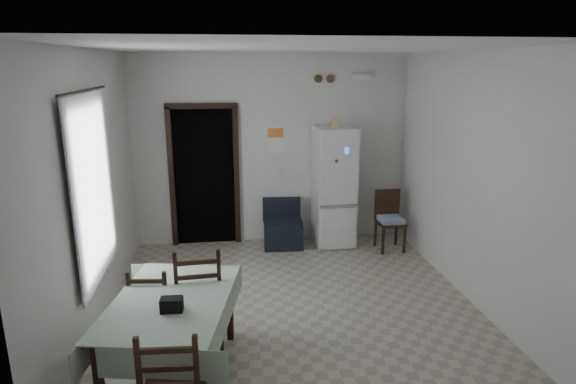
# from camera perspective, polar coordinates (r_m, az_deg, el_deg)

# --- Properties ---
(ground) EXTENTS (4.50, 4.50, 0.00)m
(ground) POSITION_cam_1_polar(r_m,az_deg,el_deg) (5.78, 0.70, -13.36)
(ground) COLOR #A89D89
(ground) RESTS_ON ground
(ceiling) EXTENTS (4.20, 4.50, 0.02)m
(ceiling) POSITION_cam_1_polar(r_m,az_deg,el_deg) (5.08, 0.81, 16.74)
(ceiling) COLOR white
(ceiling) RESTS_ON ground
(wall_back) EXTENTS (4.20, 0.02, 2.90)m
(wall_back) POSITION_cam_1_polar(r_m,az_deg,el_deg) (7.43, -1.85, 4.97)
(wall_back) COLOR silver
(wall_back) RESTS_ON ground
(wall_front) EXTENTS (4.20, 0.02, 2.90)m
(wall_front) POSITION_cam_1_polar(r_m,az_deg,el_deg) (3.16, 6.94, -9.38)
(wall_front) COLOR silver
(wall_front) RESTS_ON ground
(wall_left) EXTENTS (0.02, 4.50, 2.90)m
(wall_left) POSITION_cam_1_polar(r_m,az_deg,el_deg) (5.36, -22.05, -0.11)
(wall_left) COLOR silver
(wall_left) RESTS_ON ground
(wall_right) EXTENTS (0.02, 4.50, 2.90)m
(wall_right) POSITION_cam_1_polar(r_m,az_deg,el_deg) (5.93, 21.26, 1.34)
(wall_right) COLOR silver
(wall_right) RESTS_ON ground
(doorway) EXTENTS (1.06, 0.52, 2.22)m
(doorway) POSITION_cam_1_polar(r_m,az_deg,el_deg) (7.67, -9.82, 2.11)
(doorway) COLOR black
(doorway) RESTS_ON ground
(window_recess) EXTENTS (0.10, 1.20, 1.60)m
(window_recess) POSITION_cam_1_polar(r_m,az_deg,el_deg) (5.16, -23.21, 0.37)
(window_recess) COLOR silver
(window_recess) RESTS_ON ground
(curtain) EXTENTS (0.02, 1.45, 1.85)m
(curtain) POSITION_cam_1_polar(r_m,az_deg,el_deg) (5.13, -22.03, 0.41)
(curtain) COLOR silver
(curtain) RESTS_ON ground
(curtain_rod) EXTENTS (0.02, 1.60, 0.02)m
(curtain_rod) POSITION_cam_1_polar(r_m,az_deg,el_deg) (4.99, -23.00, 11.02)
(curtain_rod) COLOR black
(curtain_rod) RESTS_ON ground
(calendar) EXTENTS (0.28, 0.02, 0.40)m
(calendar) POSITION_cam_1_polar(r_m,az_deg,el_deg) (7.39, -1.47, 6.26)
(calendar) COLOR white
(calendar) RESTS_ON ground
(calendar_image) EXTENTS (0.24, 0.01, 0.14)m
(calendar_image) POSITION_cam_1_polar(r_m,az_deg,el_deg) (7.37, -1.47, 7.02)
(calendar_image) COLOR orange
(calendar_image) RESTS_ON ground
(light_switch) EXTENTS (0.08, 0.02, 0.12)m
(light_switch) POSITION_cam_1_polar(r_m,az_deg,el_deg) (7.50, -0.68, 2.35)
(light_switch) COLOR beige
(light_switch) RESTS_ON ground
(vent_left) EXTENTS (0.12, 0.03, 0.12)m
(vent_left) POSITION_cam_1_polar(r_m,az_deg,el_deg) (7.41, 3.62, 13.25)
(vent_left) COLOR brown
(vent_left) RESTS_ON ground
(vent_right) EXTENTS (0.12, 0.03, 0.12)m
(vent_right) POSITION_cam_1_polar(r_m,az_deg,el_deg) (7.45, 5.02, 13.23)
(vent_right) COLOR brown
(vent_right) RESTS_ON ground
(emergency_light) EXTENTS (0.25, 0.07, 0.09)m
(emergency_light) POSITION_cam_1_polar(r_m,az_deg,el_deg) (7.54, 8.65, 13.37)
(emergency_light) COLOR white
(emergency_light) RESTS_ON ground
(fridge) EXTENTS (0.62, 0.62, 1.83)m
(fridge) POSITION_cam_1_polar(r_m,az_deg,el_deg) (7.38, 5.46, 0.61)
(fridge) COLOR silver
(fridge) RESTS_ON ground
(tan_cone) EXTENTS (0.23, 0.23, 0.17)m
(tan_cone) POSITION_cam_1_polar(r_m,az_deg,el_deg) (7.16, 5.54, 8.33)
(tan_cone) COLOR tan
(tan_cone) RESTS_ON fridge
(navy_seat) EXTENTS (0.63, 0.61, 0.71)m
(navy_seat) POSITION_cam_1_polar(r_m,az_deg,el_deg) (7.41, -0.57, -3.79)
(navy_seat) COLOR black
(navy_seat) RESTS_ON ground
(corner_chair) EXTENTS (0.40, 0.40, 0.90)m
(corner_chair) POSITION_cam_1_polar(r_m,az_deg,el_deg) (7.39, 12.06, -3.42)
(corner_chair) COLOR black
(corner_chair) RESTS_ON ground
(dining_table) EXTENTS (1.25, 1.65, 0.77)m
(dining_table) POSITION_cam_1_polar(r_m,az_deg,el_deg) (4.57, -13.41, -16.55)
(dining_table) COLOR #ADC2A6
(dining_table) RESTS_ON ground
(black_bag) EXTENTS (0.19, 0.12, 0.12)m
(black_bag) POSITION_cam_1_polar(r_m,az_deg,el_deg) (4.16, -13.62, -12.84)
(black_bag) COLOR black
(black_bag) RESTS_ON dining_table
(dining_chair_far_left) EXTENTS (0.43, 0.43, 0.90)m
(dining_chair_far_left) POSITION_cam_1_polar(r_m,az_deg,el_deg) (4.98, -15.61, -13.05)
(dining_chair_far_left) COLOR black
(dining_chair_far_left) RESTS_ON ground
(dining_chair_far_right) EXTENTS (0.49, 0.49, 1.08)m
(dining_chair_far_right) POSITION_cam_1_polar(r_m,az_deg,el_deg) (4.93, -10.54, -11.90)
(dining_chair_far_right) COLOR black
(dining_chair_far_right) RESTS_ON ground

